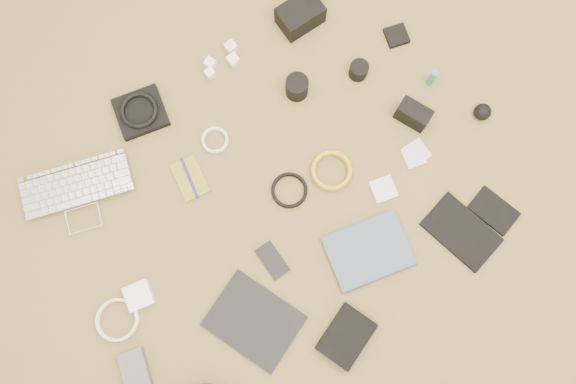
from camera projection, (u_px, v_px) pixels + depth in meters
laptop at (80, 200)px, 1.72m from camera, size 0.40×0.33×0.03m
headphone_pouch at (141, 112)px, 1.78m from camera, size 0.18×0.17×0.03m
headphones at (139, 110)px, 1.76m from camera, size 0.14×0.14×0.02m
charger_a at (210, 73)px, 1.81m from camera, size 0.03×0.03×0.03m
charger_b at (210, 63)px, 1.81m from camera, size 0.04×0.04×0.03m
charger_c at (231, 47)px, 1.82m from camera, size 0.03×0.03×0.03m
charger_d at (233, 60)px, 1.81m from camera, size 0.04×0.04×0.03m
dslr_camera at (300, 15)px, 1.82m from camera, size 0.14×0.10×0.08m
notebook_olive at (190, 178)px, 1.75m from camera, size 0.10×0.14×0.01m
pen_blue at (189, 178)px, 1.74m from camera, size 0.03×0.14×0.01m
cable_white_a at (215, 140)px, 1.77m from camera, size 0.12×0.12×0.01m
lens_a at (297, 87)px, 1.77m from camera, size 0.08×0.08×0.08m
lens_b at (359, 70)px, 1.79m from camera, size 0.07×0.07×0.06m
card_reader at (397, 36)px, 1.84m from camera, size 0.09×0.09×0.02m
power_brick at (139, 296)px, 1.66m from camera, size 0.09×0.09×0.03m
cable_white_b at (118, 320)px, 1.66m from camera, size 0.16×0.16×0.01m
cable_black at (289, 191)px, 1.74m from camera, size 0.13×0.13×0.01m
cable_yellow at (331, 171)px, 1.75m from camera, size 0.16×0.16×0.01m
flash at (413, 114)px, 1.75m from camera, size 0.09×0.12×0.08m
lens_cleaner at (432, 78)px, 1.78m from camera, size 0.03×0.03×0.08m
battery_charger at (135, 370)px, 1.62m from camera, size 0.10×0.13×0.03m
tablet at (254, 321)px, 1.66m from camera, size 0.28×0.31×0.01m
phone at (272, 260)px, 1.70m from camera, size 0.06×0.11×0.01m
filter_case_left at (383, 189)px, 1.74m from camera, size 0.09×0.09×0.01m
filter_case_mid at (414, 157)px, 1.76m from camera, size 0.08×0.08×0.01m
filter_case_right at (416, 153)px, 1.76m from camera, size 0.07×0.07×0.01m
air_blower at (482, 112)px, 1.77m from camera, size 0.06×0.06×0.05m
drive_case at (346, 336)px, 1.64m from camera, size 0.19×0.16×0.04m
paperback at (380, 279)px, 1.68m from camera, size 0.28×0.23×0.02m
notebook_black_a at (461, 232)px, 1.71m from camera, size 0.18×0.24×0.02m
notebook_black_b at (494, 211)px, 1.73m from camera, size 0.12×0.16×0.01m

